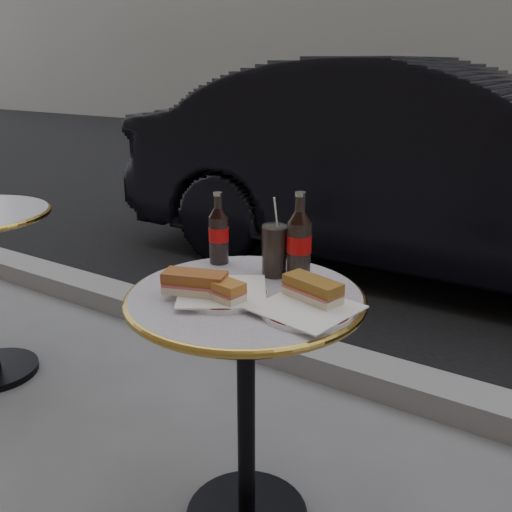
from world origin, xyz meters
The scene contains 11 objects.
curb centered at (0.00, 0.90, 0.05)m, with size 40.00×0.20×0.12m, color gray.
bistro_table centered at (0.00, 0.00, 0.37)m, with size 0.62×0.62×0.73m, color #BAB2C4, non-canonical shape.
plate_left centered at (-0.04, -0.05, 0.74)m, with size 0.23×0.23×0.01m, color silver.
plate_right centered at (0.19, -0.02, 0.74)m, with size 0.22×0.22×0.01m, color white.
sandwich_left_a centered at (-0.09, -0.10, 0.77)m, with size 0.16×0.07×0.05m, color #995226.
sandwich_left_b centered at (-0.02, -0.08, 0.77)m, with size 0.13×0.06×0.05m, color #B06B2C.
sandwich_right centered at (0.18, 0.03, 0.77)m, with size 0.15×0.07×0.05m, color brown.
cola_bottle_left centered at (-0.20, 0.16, 0.84)m, with size 0.06×0.06×0.21m, color black, non-canonical shape.
cola_bottle_right centered at (0.06, 0.17, 0.85)m, with size 0.07×0.07×0.24m, color black, non-canonical shape.
cola_glass centered at (-0.01, 0.15, 0.81)m, with size 0.07×0.07×0.15m, color black.
parked_car centered at (-0.25, 2.47, 0.66)m, with size 4.02×1.40×1.32m, color black.
Camera 1 is at (0.76, -1.12, 1.30)m, focal length 40.00 mm.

